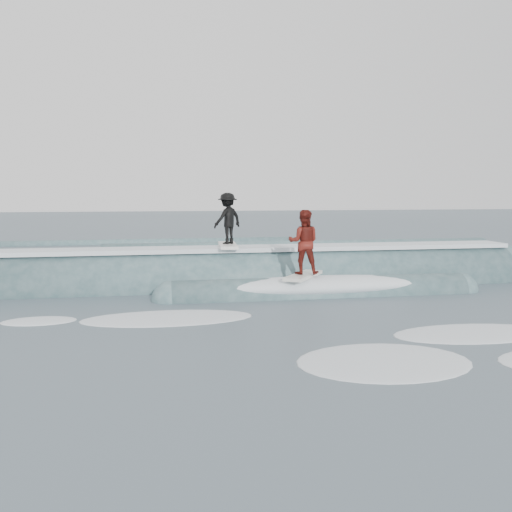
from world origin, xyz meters
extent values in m
plane|color=#3B4B56|center=(0.00, 0.00, 0.00)|extent=(160.00, 160.00, 0.00)
cylinder|color=#345358|center=(0.00, 5.82, 0.00)|extent=(18.07, 2.34, 2.34)
sphere|color=#345358|center=(9.03, 5.82, 0.00)|extent=(2.34, 2.34, 2.34)
cylinder|color=#345358|center=(1.80, 3.62, 0.00)|extent=(9.00, 1.15, 1.15)
sphere|color=#345358|center=(-2.70, 3.62, 0.00)|extent=(1.15, 1.15, 1.15)
sphere|color=#345358|center=(6.30, 3.62, 0.00)|extent=(1.15, 1.15, 1.15)
cube|color=silver|center=(0.00, 5.82, 1.24)|extent=(18.00, 1.30, 0.14)
ellipsoid|color=silver|center=(1.80, 3.62, 0.30)|extent=(7.60, 1.30, 0.60)
cube|color=white|center=(-0.75, 5.82, 1.36)|extent=(0.69, 2.03, 0.10)
imported|color=black|center=(-0.75, 5.82, 2.24)|extent=(1.24, 1.12, 1.66)
cube|color=silver|center=(1.21, 3.62, 0.62)|extent=(1.60, 1.95, 0.10)
imported|color=#5D1711|center=(1.21, 3.62, 1.62)|extent=(1.08, 0.94, 1.90)
ellipsoid|color=silver|center=(-5.94, 1.59, 0.00)|extent=(1.80, 1.22, 0.10)
ellipsoid|color=silver|center=(0.91, -3.04, 0.00)|extent=(2.92, 1.99, 0.10)
ellipsoid|color=silver|center=(3.70, -1.44, 0.00)|extent=(2.99, 2.04, 0.10)
ellipsoid|color=silver|center=(-2.87, 1.35, 0.00)|extent=(3.72, 2.53, 0.10)
cylinder|color=#345358|center=(5.22, 18.00, 0.00)|extent=(22.00, 0.80, 0.80)
cylinder|color=#345358|center=(-3.99, 22.00, 0.00)|extent=(22.00, 0.60, 0.60)
camera|label=1|loc=(-3.28, -12.60, 3.10)|focal=40.00mm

